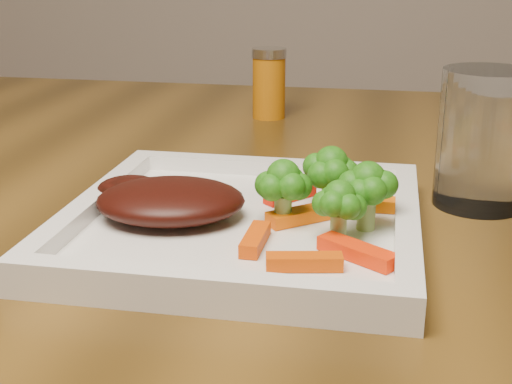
% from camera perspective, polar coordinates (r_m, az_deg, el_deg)
% --- Properties ---
extents(plate, '(0.27, 0.27, 0.01)m').
position_cam_1_polar(plate, '(0.56, -1.00, -2.92)').
color(plate, white).
rests_on(plate, dining_table).
extents(steak, '(0.13, 0.11, 0.03)m').
position_cam_1_polar(steak, '(0.57, -6.84, -0.69)').
color(steak, '#370C08').
rests_on(steak, plate).
extents(broccoli_0, '(0.05, 0.05, 0.07)m').
position_cam_1_polar(broccoli_0, '(0.58, 6.02, 1.77)').
color(broccoli_0, '#2D5D0F').
rests_on(broccoli_0, plate).
extents(broccoli_1, '(0.05, 0.05, 0.06)m').
position_cam_1_polar(broccoli_1, '(0.54, 8.91, 0.25)').
color(broccoli_1, '#226510').
rests_on(broccoli_1, plate).
extents(broccoli_2, '(0.05, 0.05, 0.06)m').
position_cam_1_polar(broccoli_2, '(0.52, 6.68, -0.90)').
color(broccoli_2, '#366811').
rests_on(broccoli_2, plate).
extents(broccoli_3, '(0.05, 0.05, 0.06)m').
position_cam_1_polar(broccoli_3, '(0.55, 2.20, 0.45)').
color(broccoli_3, '#2E6711').
rests_on(broccoli_3, plate).
extents(carrot_0, '(0.05, 0.02, 0.01)m').
position_cam_1_polar(carrot_0, '(0.48, 3.88, -5.59)').
color(carrot_0, '#CB4303').
rests_on(carrot_0, plate).
extents(carrot_1, '(0.06, 0.05, 0.01)m').
position_cam_1_polar(carrot_1, '(0.50, 8.11, -4.74)').
color(carrot_1, red).
rests_on(carrot_1, plate).
extents(carrot_2, '(0.01, 0.05, 0.01)m').
position_cam_1_polar(carrot_2, '(0.51, -0.06, -3.80)').
color(carrot_2, '#D14003').
rests_on(carrot_2, plate).
extents(carrot_3, '(0.06, 0.02, 0.01)m').
position_cam_1_polar(carrot_3, '(0.59, 9.53, -0.95)').
color(carrot_3, '#CB5803').
rests_on(carrot_3, plate).
extents(carrot_4, '(0.04, 0.05, 0.01)m').
position_cam_1_polar(carrot_4, '(0.61, 2.75, -0.15)').
color(carrot_4, red).
rests_on(carrot_4, plate).
extents(carrot_6, '(0.06, 0.05, 0.01)m').
position_cam_1_polar(carrot_6, '(0.56, 3.98, -1.80)').
color(carrot_6, '#FF6204').
rests_on(carrot_6, plate).
extents(spice_shaker, '(0.05, 0.05, 0.09)m').
position_cam_1_polar(spice_shaker, '(0.95, 1.04, 8.69)').
color(spice_shaker, '#B06109').
rests_on(spice_shaker, dining_table).
extents(drinking_glass, '(0.08, 0.08, 0.12)m').
position_cam_1_polar(drinking_glass, '(0.65, 17.73, 4.06)').
color(drinking_glass, white).
rests_on(drinking_glass, dining_table).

